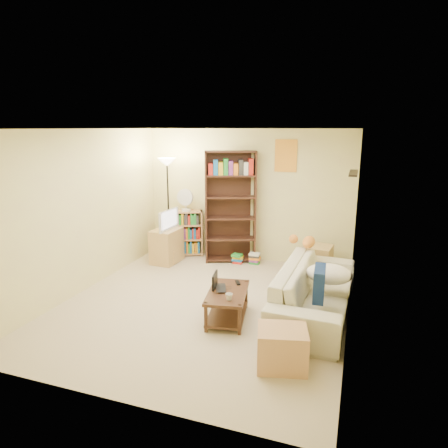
# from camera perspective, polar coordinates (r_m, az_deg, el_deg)

# --- Properties ---
(room) EXTENTS (4.50, 4.54, 2.52)m
(room) POSITION_cam_1_polar(r_m,az_deg,el_deg) (5.48, -2.96, 4.23)
(room) COLOR #BEAD8F
(room) RESTS_ON ground
(sofa) EXTENTS (2.38, 1.09, 0.67)m
(sofa) POSITION_cam_1_polar(r_m,az_deg,el_deg) (5.70, 12.88, -9.21)
(sofa) COLOR beige
(sofa) RESTS_ON ground
(navy_pillow) EXTENTS (0.16, 0.45, 0.40)m
(navy_pillow) POSITION_cam_1_polar(r_m,az_deg,el_deg) (5.11, 13.46, -8.23)
(navy_pillow) COLOR #12244F
(navy_pillow) RESTS_ON sofa
(cream_blanket) EXTENTS (0.62, 0.44, 0.27)m
(cream_blanket) POSITION_cam_1_polar(r_m,az_deg,el_deg) (5.65, 14.77, -6.91)
(cream_blanket) COLOR silver
(cream_blanket) RESTS_ON sofa
(tabby_cat) EXTENTS (0.53, 0.21, 0.18)m
(tabby_cat) POSITION_cam_1_polar(r_m,az_deg,el_deg) (6.43, 11.64, -2.46)
(tabby_cat) COLOR orange
(tabby_cat) RESTS_ON sofa
(coffee_table) EXTENTS (0.64, 0.97, 0.40)m
(coffee_table) POSITION_cam_1_polar(r_m,az_deg,el_deg) (5.43, 0.49, -10.99)
(coffee_table) COLOR #422C19
(coffee_table) RESTS_ON ground
(laptop) EXTENTS (0.45, 0.41, 0.03)m
(laptop) POSITION_cam_1_polar(r_m,az_deg,el_deg) (5.43, 0.05, -9.18)
(laptop) COLOR black
(laptop) RESTS_ON coffee_table
(laptop_screen) EXTENTS (0.06, 0.30, 0.20)m
(laptop_screen) POSITION_cam_1_polar(r_m,az_deg,el_deg) (5.41, -1.32, -8.04)
(laptop_screen) COLOR white
(laptop_screen) RESTS_ON laptop
(mug) EXTENTS (0.09, 0.09, 0.08)m
(mug) POSITION_cam_1_polar(r_m,az_deg,el_deg) (5.10, 0.72, -10.35)
(mug) COLOR silver
(mug) RESTS_ON coffee_table
(tv_remote) EXTENTS (0.12, 0.17, 0.02)m
(tv_remote) POSITION_cam_1_polar(r_m,az_deg,el_deg) (5.63, 1.97, -8.35)
(tv_remote) COLOR black
(tv_remote) RESTS_ON coffee_table
(tv_stand) EXTENTS (0.47, 0.63, 0.64)m
(tv_stand) POSITION_cam_1_polar(r_m,az_deg,el_deg) (7.69, -8.19, -3.10)
(tv_stand) COLOR tan
(tv_stand) RESTS_ON ground
(television) EXTENTS (0.68, 0.18, 0.38)m
(television) POSITION_cam_1_polar(r_m,az_deg,el_deg) (7.55, -8.32, 0.63)
(television) COLOR black
(television) RESTS_ON tv_stand
(tall_bookshelf) EXTENTS (1.00, 0.62, 2.11)m
(tall_bookshelf) POSITION_cam_1_polar(r_m,az_deg,el_deg) (7.49, 0.93, 2.83)
(tall_bookshelf) COLOR #3D2117
(tall_bookshelf) RESTS_ON ground
(short_bookshelf) EXTENTS (0.77, 0.54, 0.92)m
(short_bookshelf) POSITION_cam_1_polar(r_m,az_deg,el_deg) (8.04, -5.63, -1.27)
(short_bookshelf) COLOR tan
(short_bookshelf) RESTS_ON ground
(desk_fan) EXTENTS (0.33, 0.18, 0.44)m
(desk_fan) POSITION_cam_1_polar(r_m,az_deg,el_deg) (7.83, -5.54, 3.51)
(desk_fan) COLOR silver
(desk_fan) RESTS_ON short_bookshelf
(floor_lamp) EXTENTS (0.33, 0.33, 1.97)m
(floor_lamp) POSITION_cam_1_polar(r_m,az_deg,el_deg) (7.53, -8.08, 6.28)
(floor_lamp) COLOR black
(floor_lamp) RESTS_ON ground
(side_table) EXTENTS (0.52, 0.52, 0.53)m
(side_table) POSITION_cam_1_polar(r_m,az_deg,el_deg) (7.15, 13.17, -5.10)
(side_table) COLOR tan
(side_table) RESTS_ON ground
(end_cabinet) EXTENTS (0.61, 0.55, 0.44)m
(end_cabinet) POSITION_cam_1_polar(r_m,az_deg,el_deg) (4.51, 8.29, -17.11)
(end_cabinet) COLOR tan
(end_cabinet) RESTS_ON ground
(book_stacks) EXTENTS (0.52, 0.22, 0.21)m
(book_stacks) POSITION_cam_1_polar(r_m,az_deg,el_deg) (7.61, 3.26, -4.93)
(book_stacks) COLOR red
(book_stacks) RESTS_ON ground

